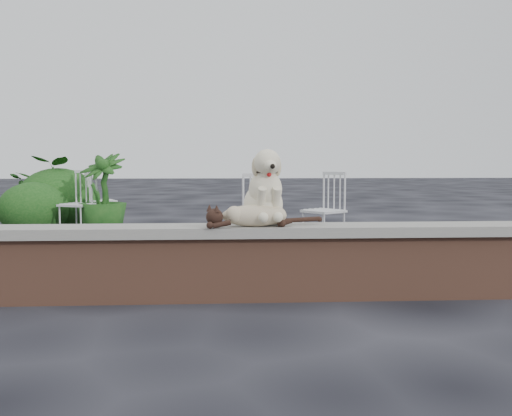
{
  "coord_description": "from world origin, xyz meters",
  "views": [
    {
      "loc": [
        0.63,
        -4.5,
        1.09
      ],
      "look_at": [
        0.91,
        0.2,
        0.7
      ],
      "focal_mm": 40.8,
      "sensor_mm": 36.0,
      "label": 1
    }
  ],
  "objects": [
    {
      "name": "chair_e",
      "position": [
        -1.24,
        4.63,
        0.47
      ],
      "size": [
        0.74,
        0.74,
        0.94
      ],
      "primitive_type": null,
      "rotation": [
        0.0,
        0.0,
        2.01
      ],
      "color": "silver",
      "rests_on": "ground"
    },
    {
      "name": "shrubbery",
      "position": [
        -2.34,
        4.44,
        0.41
      ],
      "size": [
        2.59,
        1.82,
        1.02
      ],
      "color": "#123F12",
      "rests_on": "ground"
    },
    {
      "name": "potted_plant_a",
      "position": [
        -2.13,
        4.94,
        0.58
      ],
      "size": [
        1.06,
        0.93,
        1.15
      ],
      "primitive_type": "imported",
      "rotation": [
        0.0,
        0.0,
        -0.03
      ],
      "color": "#123F12",
      "rests_on": "ground"
    },
    {
      "name": "cat",
      "position": [
        0.88,
        -0.07,
        0.67
      ],
      "size": [
        1.14,
        0.45,
        0.19
      ],
      "primitive_type": null,
      "rotation": [
        0.0,
        0.0,
        0.17
      ],
      "color": "tan",
      "rests_on": "capstone"
    },
    {
      "name": "potted_plant_b",
      "position": [
        -1.06,
        3.87,
        0.59
      ],
      "size": [
        0.89,
        0.89,
        1.19
      ],
      "primitive_type": "imported",
      "rotation": [
        0.0,
        0.0,
        -0.45
      ],
      "color": "#123F12",
      "rests_on": "ground"
    },
    {
      "name": "chair_c",
      "position": [
        1.06,
        2.17,
        0.47
      ],
      "size": [
        0.58,
        0.58,
        0.94
      ],
      "primitive_type": null,
      "rotation": [
        0.0,
        0.0,
        3.11
      ],
      "color": "silver",
      "rests_on": "ground"
    },
    {
      "name": "brick_wall",
      "position": [
        0.0,
        0.0,
        0.25
      ],
      "size": [
        6.0,
        0.3,
        0.5
      ],
      "primitive_type": "cube",
      "color": "brown",
      "rests_on": "ground"
    },
    {
      "name": "chair_d",
      "position": [
        1.91,
        2.68,
        0.47
      ],
      "size": [
        0.78,
        0.78,
        0.94
      ],
      "primitive_type": null,
      "rotation": [
        0.0,
        0.0,
        -0.94
      ],
      "color": "silver",
      "rests_on": "ground"
    },
    {
      "name": "ground",
      "position": [
        0.0,
        0.0,
        0.0
      ],
      "size": [
        60.0,
        60.0,
        0.0
      ],
      "primitive_type": "plane",
      "color": "black",
      "rests_on": "ground"
    },
    {
      "name": "capstone",
      "position": [
        0.0,
        0.0,
        0.54
      ],
      "size": [
        6.2,
        0.4,
        0.08
      ],
      "primitive_type": "cube",
      "color": "slate",
      "rests_on": "brick_wall"
    },
    {
      "name": "dog",
      "position": [
        0.96,
        0.08,
        0.88
      ],
      "size": [
        0.48,
        0.58,
        0.6
      ],
      "primitive_type": null,
      "rotation": [
        0.0,
        0.0,
        0.17
      ],
      "color": "beige",
      "rests_on": "capstone"
    },
    {
      "name": "chair_b",
      "position": [
        -1.41,
        3.89,
        0.47
      ],
      "size": [
        0.74,
        0.74,
        0.94
      ],
      "primitive_type": null,
      "rotation": [
        0.0,
        0.0,
        -0.43
      ],
      "color": "silver",
      "rests_on": "ground"
    }
  ]
}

